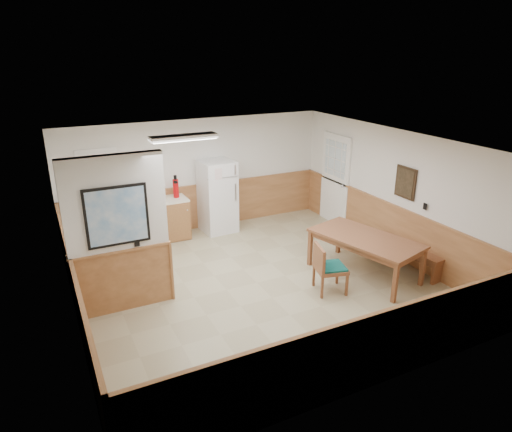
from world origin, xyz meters
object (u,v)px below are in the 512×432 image
refrigerator (218,196)px  fire_extinguisher (176,188)px  soap_bottle (102,203)px  dining_bench (406,250)px  dining_chair (326,265)px  dining_table (365,242)px

refrigerator → fire_extinguisher: refrigerator is taller
refrigerator → soap_bottle: 2.47m
dining_bench → soap_bottle: soap_bottle is taller
dining_chair → dining_bench: bearing=17.7°
dining_bench → fire_extinguisher: bearing=128.2°
dining_table → refrigerator: bearing=100.7°
fire_extinguisher → soap_bottle: fire_extinguisher is taller
dining_bench → fire_extinguisher: (-3.40, 3.37, 0.77)m
refrigerator → soap_bottle: refrigerator is taller
dining_bench → soap_bottle: bearing=138.7°
dining_table → fire_extinguisher: bearing=111.8°
soap_bottle → refrigerator: bearing=-1.3°
fire_extinguisher → soap_bottle: size_ratio=2.52×
dining_bench → dining_chair: (-1.89, -0.10, 0.15)m
dining_table → soap_bottle: (-4.03, 3.26, 0.34)m
dining_chair → refrigerator: bearing=114.3°
refrigerator → dining_bench: refrigerator is taller
dining_chair → soap_bottle: soap_bottle is taller
dining_chair → soap_bottle: bearing=145.9°
dining_bench → dining_chair: size_ratio=1.89×
refrigerator → dining_table: 3.57m
refrigerator → dining_chair: bearing=-83.9°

